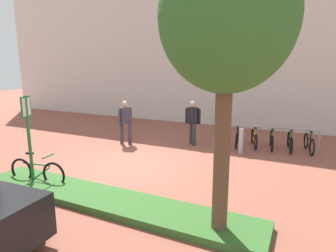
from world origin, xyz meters
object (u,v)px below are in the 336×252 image
Objects in this scene: person_suited_navy at (193,120)px; bike_at_sign at (37,172)px; bollard_steel at (241,141)px; person_suited_dark at (125,120)px; parking_sign_post at (28,128)px; bike_rack_cluster at (272,140)px; tree_sidewalk at (227,20)px.

bike_at_sign is at bearing -112.21° from person_suited_navy.
person_suited_navy reaches higher than bollard_steel.
bike_at_sign is 0.97× the size of person_suited_dark.
bollard_steel is at bearing 50.34° from parking_sign_post.
parking_sign_post is 5.98m from person_suited_navy.
tree_sidewalk is at bearing -91.80° from bike_rack_cluster.
bike_rack_cluster is at bearing 50.49° from bike_at_sign.
tree_sidewalk reaches higher than person_suited_dark.
tree_sidewalk is 6.79m from person_suited_navy.
parking_sign_post reaches higher than bike_rack_cluster.
tree_sidewalk is 5.94m from bike_at_sign.
person_suited_navy is (2.21, 5.41, 0.63)m from bike_at_sign.
tree_sidewalk is 2.98× the size of bike_at_sign.
bike_at_sign is at bearing 177.82° from tree_sidewalk.
bike_at_sign is 6.54m from bollard_steel.
bike_rack_cluster is 1.86× the size of person_suited_navy.
parking_sign_post is at bearing -88.47° from person_suited_dark.
person_suited_dark is (-0.12, 4.42, -0.54)m from parking_sign_post.
person_suited_navy is at bearing 24.27° from person_suited_dark.
person_suited_navy reaches higher than bike_at_sign.
bike_rack_cluster is (0.20, 6.34, -3.39)m from tree_sidewalk.
tree_sidewalk is 7.20m from bike_rack_cluster.
tree_sidewalk reaches higher than bollard_steel.
person_suited_dark is at bearing 138.29° from tree_sidewalk.
bike_rack_cluster is 3.55× the size of bollard_steel.
bike_at_sign is 0.97× the size of person_suited_navy.
parking_sign_post is 1.35× the size of person_suited_navy.
tree_sidewalk is 6.21m from bollard_steel.
tree_sidewalk is at bearing -1.15° from parking_sign_post.
parking_sign_post is at bearing -112.54° from person_suited_navy.
bollard_steel is 0.52× the size of person_suited_navy.
bike_rack_cluster is 1.45m from bollard_steel.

